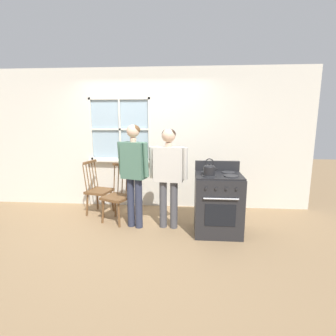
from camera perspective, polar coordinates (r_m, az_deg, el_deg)
name	(u,v)px	position (r m, az deg, el deg)	size (l,w,h in m)	color
ground_plane	(132,234)	(4.19, -7.86, -14.11)	(16.00, 16.00, 0.00)	#937551
wall_back	(147,140)	(5.19, -4.63, 6.10)	(6.40, 0.16, 2.70)	silver
chair_by_window	(117,197)	(4.57, -10.95, -6.14)	(0.55, 0.54, 0.99)	brown
chair_near_wall	(98,191)	(5.03, -14.93, -4.76)	(0.48, 0.50, 0.99)	brown
person_elderly_left	(134,167)	(4.16, -7.45, 0.26)	(0.54, 0.32, 1.66)	#2D3347
person_teen_center	(169,168)	(4.11, 0.11, -0.03)	(0.62, 0.27, 1.60)	#4C4C51
stove	(218,203)	(4.13, 10.80, -7.49)	(0.70, 0.68, 1.08)	#232326
kettle	(209,169)	(3.85, 8.97, -0.30)	(0.21, 0.17, 0.25)	black
potted_plant	(129,157)	(5.20, -8.49, 2.42)	(0.13, 0.13, 0.23)	beige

